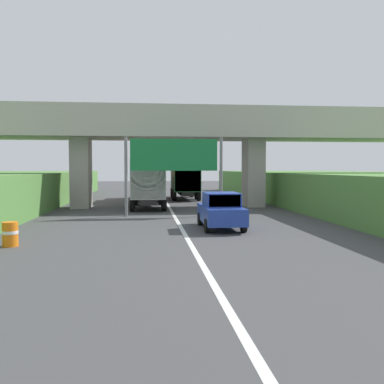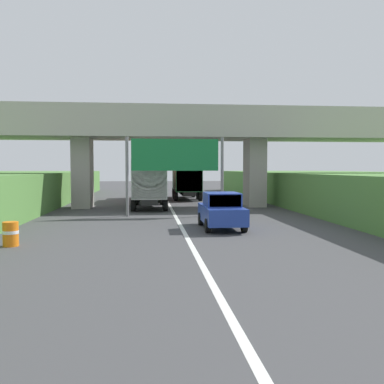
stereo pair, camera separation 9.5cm
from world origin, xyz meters
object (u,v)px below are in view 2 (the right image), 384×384
object	(u,v)px
truck_green	(186,178)
car_blue	(221,211)
truck_red	(150,179)
truck_white	(149,181)
construction_barrel_3	(11,234)
overhead_highway_sign	(175,159)

from	to	relation	value
truck_green	car_blue	bearing A→B (deg)	-89.97
truck_red	car_blue	distance (m)	18.94
truck_white	car_blue	size ratio (longest dim) A/B	1.78
car_blue	construction_barrel_3	size ratio (longest dim) A/B	4.56
car_blue	construction_barrel_3	xyz separation A→B (m)	(-8.45, -3.74, -0.40)
car_blue	truck_red	bearing A→B (deg)	100.07
car_blue	truck_green	bearing A→B (deg)	90.03
truck_red	truck_green	xyz separation A→B (m)	(3.30, 0.97, 0.00)
truck_green	truck_white	world-z (taller)	same
truck_red	car_blue	size ratio (longest dim) A/B	1.78
truck_green	car_blue	xyz separation A→B (m)	(0.01, -19.60, -1.08)
truck_green	construction_barrel_3	world-z (taller)	truck_green
truck_green	construction_barrel_3	bearing A→B (deg)	-109.89
car_blue	construction_barrel_3	distance (m)	9.26
truck_red	truck_white	bearing A→B (deg)	-90.65
overhead_highway_sign	truck_white	world-z (taller)	overhead_highway_sign
overhead_highway_sign	car_blue	distance (m)	6.50
overhead_highway_sign	truck_green	world-z (taller)	overhead_highway_sign
truck_white	car_blue	bearing A→B (deg)	-72.73
truck_green	car_blue	size ratio (longest dim) A/B	1.78
truck_green	construction_barrel_3	size ratio (longest dim) A/B	8.11
truck_red	construction_barrel_3	size ratio (longest dim) A/B	8.11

